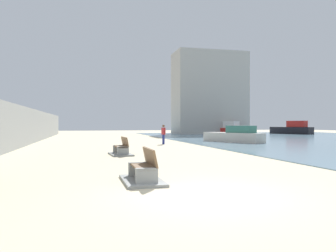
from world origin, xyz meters
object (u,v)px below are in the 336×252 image
(bench_far, at_px, (121,151))
(person_walking, at_px, (163,133))
(boat_distant, at_px, (292,129))
(bench_near, at_px, (143,174))
(boat_outer, at_px, (228,129))
(boat_nearest, at_px, (234,136))

(bench_far, relative_size, person_walking, 1.34)
(bench_far, height_order, boat_distant, boat_distant)
(bench_near, xyz_separation_m, person_walking, (4.61, 17.24, 0.70))
(bench_far, xyz_separation_m, boat_distant, (30.99, 29.90, 0.61))
(boat_outer, xyz_separation_m, boat_distant, (10.42, -2.05, 0.04))
(boat_outer, xyz_separation_m, boat_nearest, (-9.44, -22.44, -0.19))
(boat_outer, bearing_deg, bench_near, -117.17)
(bench_near, bearing_deg, person_walking, 75.03)
(boat_nearest, xyz_separation_m, boat_distant, (19.86, 20.39, 0.23))
(person_walking, distance_m, boat_nearest, 6.83)
(bench_far, bearing_deg, boat_distant, 43.97)
(boat_outer, distance_m, boat_nearest, 24.34)
(boat_nearest, height_order, boat_distant, boat_distant)
(bench_near, distance_m, boat_nearest, 21.40)
(bench_near, relative_size, boat_nearest, 0.35)
(bench_near, bearing_deg, boat_distant, 50.96)
(boat_nearest, bearing_deg, boat_distant, 45.76)
(boat_nearest, bearing_deg, bench_near, -122.12)
(boat_nearest, bearing_deg, boat_outer, 67.18)
(bench_near, relative_size, boat_distant, 0.29)
(person_walking, height_order, boat_nearest, person_walking)
(person_walking, bearing_deg, bench_near, -104.97)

